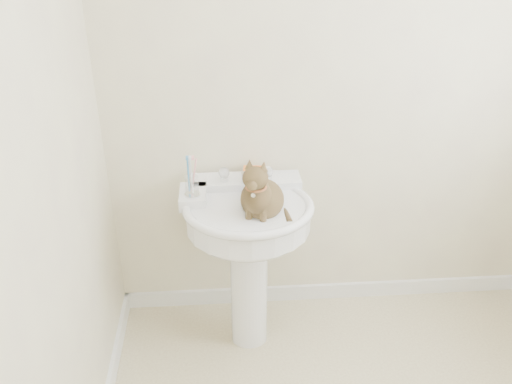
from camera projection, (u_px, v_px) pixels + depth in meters
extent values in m
cube|color=white|center=(326.00, 291.00, 3.01)|extent=(2.20, 0.02, 0.09)
cylinder|color=white|center=(249.00, 290.00, 2.60)|extent=(0.17, 0.17, 0.63)
cylinder|color=white|center=(248.00, 217.00, 2.40)|extent=(0.55, 0.55, 0.12)
ellipsoid|color=white|center=(249.00, 229.00, 2.43)|extent=(0.51, 0.44, 0.20)
torus|color=white|center=(248.00, 207.00, 2.38)|extent=(0.58, 0.58, 0.04)
cube|color=white|center=(246.00, 183.00, 2.54)|extent=(0.51, 0.14, 0.06)
cube|color=white|center=(193.00, 197.00, 2.43)|extent=(0.12, 0.18, 0.06)
cylinder|color=silver|center=(246.00, 178.00, 2.49)|extent=(0.05, 0.05, 0.05)
cylinder|color=silver|center=(247.00, 177.00, 2.43)|extent=(0.04, 0.04, 0.14)
sphere|color=white|center=(222.00, 173.00, 2.49)|extent=(0.06, 0.06, 0.06)
sphere|color=white|center=(270.00, 171.00, 2.50)|extent=(0.06, 0.06, 0.06)
cube|color=orange|center=(253.00, 171.00, 2.56)|extent=(0.10, 0.07, 0.03)
cylinder|color=silver|center=(192.00, 195.00, 2.38)|extent=(0.07, 0.07, 0.01)
cylinder|color=white|center=(192.00, 185.00, 2.36)|extent=(0.06, 0.06, 0.09)
cylinder|color=#3C88C6|center=(188.00, 175.00, 2.33)|extent=(0.01, 0.01, 0.17)
cylinder|color=silver|center=(191.00, 175.00, 2.33)|extent=(0.01, 0.01, 0.17)
cylinder|color=pink|center=(194.00, 175.00, 2.34)|extent=(0.01, 0.01, 0.17)
ellipsoid|color=brown|center=(261.00, 199.00, 2.33)|extent=(0.19, 0.22, 0.17)
ellipsoid|color=brown|center=(262.00, 197.00, 2.24)|extent=(0.12, 0.12, 0.16)
ellipsoid|color=brown|center=(263.00, 179.00, 2.17)|extent=(0.11, 0.10, 0.10)
cone|color=brown|center=(255.00, 166.00, 2.16)|extent=(0.04, 0.04, 0.04)
cone|color=brown|center=(270.00, 165.00, 2.16)|extent=(0.04, 0.04, 0.04)
cylinder|color=brown|center=(283.00, 208.00, 2.38)|extent=(0.03, 0.03, 0.20)
torus|color=brown|center=(263.00, 187.00, 2.20)|extent=(0.09, 0.09, 0.01)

